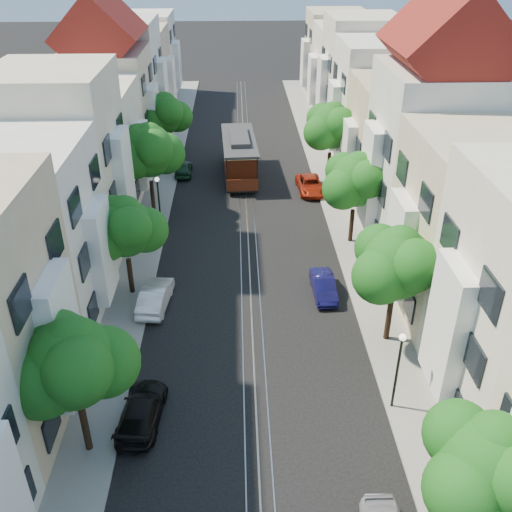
{
  "coord_description": "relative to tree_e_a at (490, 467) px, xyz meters",
  "views": [
    {
      "loc": [
        -0.66,
        -15.15,
        19.45
      ],
      "look_at": [
        0.35,
        14.46,
        2.2
      ],
      "focal_mm": 40.0,
      "sensor_mm": 36.0,
      "label": 1
    }
  ],
  "objects": [
    {
      "name": "ground",
      "position": [
        -7.26,
        31.02,
        -4.4
      ],
      "size": [
        200.0,
        200.0,
        0.0
      ],
      "primitive_type": "plane",
      "color": "black",
      "rests_on": "ground"
    },
    {
      "name": "sidewalk_east",
      "position": [
        -0.01,
        31.02,
        -4.34
      ],
      "size": [
        2.5,
        80.0,
        0.12
      ],
      "primitive_type": "cube",
      "color": "gray",
      "rests_on": "ground"
    },
    {
      "name": "sidewalk_west",
      "position": [
        -14.51,
        31.02,
        -4.34
      ],
      "size": [
        2.5,
        80.0,
        0.12
      ],
      "primitive_type": "cube",
      "color": "gray",
      "rests_on": "ground"
    },
    {
      "name": "rail_left",
      "position": [
        -7.81,
        31.02,
        -4.39
      ],
      "size": [
        0.06,
        80.0,
        0.02
      ],
      "primitive_type": "cube",
      "color": "gray",
      "rests_on": "ground"
    },
    {
      "name": "rail_slot",
      "position": [
        -7.26,
        31.02,
        -4.39
      ],
      "size": [
        0.06,
        80.0,
        0.02
      ],
      "primitive_type": "cube",
      "color": "gray",
      "rests_on": "ground"
    },
    {
      "name": "rail_right",
      "position": [
        -6.71,
        31.02,
        -4.39
      ],
      "size": [
        0.06,
        80.0,
        0.02
      ],
      "primitive_type": "cube",
      "color": "gray",
      "rests_on": "ground"
    },
    {
      "name": "lane_line",
      "position": [
        -7.26,
        31.02,
        -4.4
      ],
      "size": [
        0.08,
        80.0,
        0.01
      ],
      "primitive_type": "cube",
      "color": "tan",
      "rests_on": "ground"
    },
    {
      "name": "townhouses_east",
      "position": [
        4.61,
        30.94,
        0.79
      ],
      "size": [
        7.75,
        72.0,
        12.0
      ],
      "color": "beige",
      "rests_on": "ground"
    },
    {
      "name": "townhouses_west",
      "position": [
        -19.13,
        30.94,
        0.68
      ],
      "size": [
        7.75,
        72.0,
        11.76
      ],
      "color": "silver",
      "rests_on": "ground"
    },
    {
      "name": "tree_e_a",
      "position": [
        0.0,
        0.0,
        0.0
      ],
      "size": [
        4.72,
        3.87,
        6.27
      ],
      "color": "black",
      "rests_on": "ground"
    },
    {
      "name": "tree_e_b",
      "position": [
        0.0,
        12.0,
        0.34
      ],
      "size": [
        4.93,
        4.08,
        6.68
      ],
      "color": "black",
      "rests_on": "ground"
    },
    {
      "name": "tree_e_c",
      "position": [
        0.0,
        23.0,
        0.2
      ],
      "size": [
        4.84,
        3.99,
        6.52
      ],
      "color": "black",
      "rests_on": "ground"
    },
    {
      "name": "tree_e_d",
      "position": [
        0.0,
        34.0,
        0.47
      ],
      "size": [
        5.01,
        4.16,
        6.85
      ],
      "color": "black",
      "rests_on": "ground"
    },
    {
      "name": "tree_w_a",
      "position": [
        -14.4,
        5.0,
        0.34
      ],
      "size": [
        4.93,
        4.08,
        6.68
      ],
      "color": "black",
      "rests_on": "ground"
    },
    {
      "name": "tree_w_b",
      "position": [
        -14.4,
        17.0,
        0.0
      ],
      "size": [
        4.72,
        3.87,
        6.27
      ],
      "color": "black",
      "rests_on": "ground"
    },
    {
      "name": "tree_w_c",
      "position": [
        -14.4,
        28.0,
        0.67
      ],
      "size": [
        5.13,
        4.28,
        7.09
      ],
      "color": "black",
      "rests_on": "ground"
    },
    {
      "name": "tree_w_d",
      "position": [
        -14.4,
        39.0,
        0.2
      ],
      "size": [
        4.84,
        3.99,
        6.52
      ],
      "color": "black",
      "rests_on": "ground"
    },
    {
      "name": "lamp_east",
      "position": [
        -0.96,
        7.02,
        -1.55
      ],
      "size": [
        0.32,
        0.32,
        4.16
      ],
      "color": "black",
      "rests_on": "ground"
    },
    {
      "name": "lamp_west",
      "position": [
        -13.56,
        25.02,
        -1.55
      ],
      "size": [
        0.32,
        0.32,
        4.16
      ],
      "color": "black",
      "rests_on": "ground"
    },
    {
      "name": "cable_car",
      "position": [
        -7.76,
        35.56,
        -2.34
      ],
      "size": [
        3.26,
        9.16,
        3.47
      ],
      "rotation": [
        0.0,
        0.0,
        0.05
      ],
      "color": "black",
      "rests_on": "ground"
    },
    {
      "name": "parked_car_e_mid",
      "position": [
        -2.86,
        16.49,
        -3.8
      ],
      "size": [
        1.37,
        3.66,
        1.2
      ],
      "primitive_type": "imported",
      "rotation": [
        0.0,
        0.0,
        0.03
      ],
      "color": "#0E0D41",
      "rests_on": "ground"
    },
    {
      "name": "parked_car_e_far",
      "position": [
        -1.88,
        31.89,
        -3.79
      ],
      "size": [
        2.24,
        4.46,
        1.21
      ],
      "primitive_type": "imported",
      "rotation": [
        0.0,
        0.0,
        0.05
      ],
      "color": "maroon",
      "rests_on": "ground"
    },
    {
      "name": "parked_car_w_near",
      "position": [
        -12.41,
        6.59,
        -3.77
      ],
      "size": [
        2.12,
        4.48,
        1.26
      ],
      "primitive_type": "imported",
      "rotation": [
        0.0,
        0.0,
        3.06
      ],
      "color": "black",
      "rests_on": "ground"
    },
    {
      "name": "parked_car_w_mid",
      "position": [
        -12.86,
        15.61,
        -3.71
      ],
      "size": [
        1.88,
        4.28,
        1.37
      ],
      "primitive_type": "imported",
      "rotation": [
        0.0,
        0.0,
        3.04
      ],
      "color": "silver",
      "rests_on": "ground"
    },
    {
      "name": "parked_car_w_far",
      "position": [
        -12.77,
        36.01,
        -3.78
      ],
      "size": [
        1.52,
        3.67,
        1.24
      ],
      "primitive_type": "imported",
      "rotation": [
        0.0,
        0.0,
        3.16
      ],
      "color": "#163821",
      "rests_on": "ground"
    }
  ]
}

